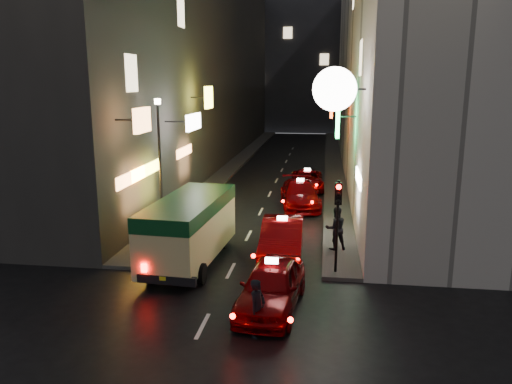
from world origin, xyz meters
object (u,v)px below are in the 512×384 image
at_px(minibus, 190,223).
at_px(pedestrian_crossing, 257,304).
at_px(taxi_near, 271,282).
at_px(lamp_post, 160,156).
at_px(traffic_light, 338,207).

bearing_deg(minibus, pedestrian_crossing, -57.49).
bearing_deg(taxi_near, lamp_post, 129.17).
bearing_deg(pedestrian_crossing, minibus, 56.84).
relative_size(taxi_near, pedestrian_crossing, 2.99).
height_order(traffic_light, lamp_post, lamp_post).
bearing_deg(pedestrian_crossing, taxi_near, 17.97).
bearing_deg(taxi_near, pedestrian_crossing, -96.37).
bearing_deg(traffic_light, pedestrian_crossing, -115.58).
bearing_deg(traffic_light, minibus, 174.03).
relative_size(minibus, lamp_post, 1.02).
bearing_deg(taxi_near, minibus, 135.63).
bearing_deg(taxi_near, traffic_light, 54.79).
relative_size(taxi_near, lamp_post, 0.93).
bearing_deg(lamp_post, traffic_light, -28.91).
xyz_separation_m(pedestrian_crossing, lamp_post, (-5.90, 9.33, 2.76)).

